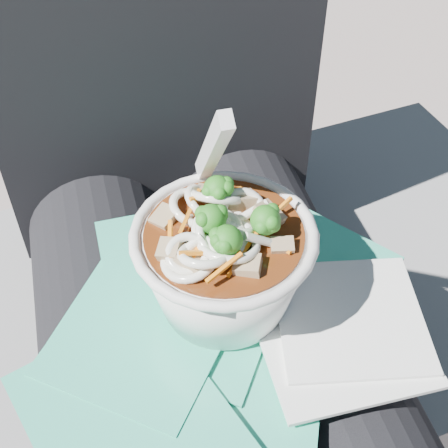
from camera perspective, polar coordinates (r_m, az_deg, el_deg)
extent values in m
cube|color=slate|center=(0.93, -2.77, -15.52)|extent=(1.05, 0.62, 0.43)
cylinder|color=black|center=(0.60, -8.55, -15.69)|extent=(0.16, 0.48, 0.16)
cylinder|color=black|center=(0.62, 7.37, -12.15)|extent=(0.16, 0.48, 0.16)
cube|color=black|center=(0.69, -7.75, 19.38)|extent=(0.34, 0.18, 0.50)
cube|color=#29AB89|center=(0.55, 1.93, -7.65)|extent=(0.22, 0.20, 0.00)
cube|color=#29AB89|center=(0.53, -0.70, -9.66)|extent=(0.16, 0.16, 0.00)
cube|color=#29AB89|center=(0.51, -2.14, -13.07)|extent=(0.25, 0.25, 0.00)
cube|color=#29AB89|center=(0.58, 7.33, -3.35)|extent=(0.18, 0.19, 0.00)
cube|color=#29AB89|center=(0.54, -4.42, -7.38)|extent=(0.22, 0.22, 0.00)
cube|color=#29AB89|center=(0.57, -4.38, -3.82)|extent=(0.13, 0.15, 0.00)
cube|color=#29AB89|center=(0.49, -8.32, -17.72)|extent=(0.19, 0.22, 0.00)
cube|color=#29AB89|center=(0.53, -6.88, -8.95)|extent=(0.21, 0.21, 0.00)
cube|color=white|center=(0.52, 10.50, -9.99)|extent=(0.13, 0.13, 0.00)
cube|color=white|center=(0.53, 11.45, -8.28)|extent=(0.14, 0.14, 0.00)
torus|color=silver|center=(0.48, 0.00, -1.01)|extent=(0.15, 0.15, 0.01)
cylinder|color=#471E0A|center=(0.48, 0.00, -1.25)|extent=(0.12, 0.12, 0.01)
torus|color=silver|center=(0.48, 0.73, 0.16)|extent=(0.05, 0.05, 0.03)
torus|color=silver|center=(0.47, -0.80, -0.90)|extent=(0.04, 0.04, 0.04)
torus|color=silver|center=(0.45, -3.17, -3.10)|extent=(0.06, 0.06, 0.02)
torus|color=silver|center=(0.47, 1.05, -0.31)|extent=(0.04, 0.04, 0.03)
torus|color=silver|center=(0.50, -2.84, 1.50)|extent=(0.05, 0.05, 0.03)
torus|color=silver|center=(0.50, -1.60, 1.78)|extent=(0.05, 0.06, 0.04)
torus|color=silver|center=(0.48, 1.26, -0.69)|extent=(0.04, 0.04, 0.03)
torus|color=silver|center=(0.49, 1.79, 1.21)|extent=(0.04, 0.04, 0.03)
torus|color=silver|center=(0.47, -0.55, -0.63)|extent=(0.04, 0.04, 0.02)
torus|color=silver|center=(0.50, -0.63, 2.52)|extent=(0.06, 0.05, 0.04)
torus|color=silver|center=(0.46, 0.42, -1.86)|extent=(0.07, 0.07, 0.02)
torus|color=silver|center=(0.49, -1.37, 0.42)|extent=(0.06, 0.05, 0.04)
torus|color=silver|center=(0.45, -3.34, -2.76)|extent=(0.05, 0.05, 0.03)
torus|color=silver|center=(0.45, -1.80, -2.75)|extent=(0.04, 0.04, 0.03)
cylinder|color=silver|center=(0.49, -0.55, 1.44)|extent=(0.01, 0.03, 0.01)
cylinder|color=silver|center=(0.46, -1.45, -1.57)|extent=(0.04, 0.02, 0.02)
cylinder|color=silver|center=(0.46, -3.43, -2.30)|extent=(0.03, 0.01, 0.02)
cylinder|color=silver|center=(0.46, 3.79, -1.60)|extent=(0.04, 0.01, 0.03)
cylinder|color=silver|center=(0.48, 2.35, 0.99)|extent=(0.03, 0.01, 0.02)
cylinder|color=#669749|center=(0.47, 3.74, -0.66)|extent=(0.01, 0.01, 0.01)
sphere|color=#155B14|center=(0.46, 3.81, 0.37)|extent=(0.02, 0.02, 0.02)
sphere|color=#155B14|center=(0.46, 4.50, -0.09)|extent=(0.01, 0.01, 0.01)
sphere|color=#155B14|center=(0.47, 4.42, 1.24)|extent=(0.01, 0.01, 0.01)
sphere|color=#155B14|center=(0.46, 4.37, 0.14)|extent=(0.01, 0.01, 0.01)
sphere|color=#155B14|center=(0.46, 3.50, -0.23)|extent=(0.01, 0.01, 0.01)
cylinder|color=#669749|center=(0.50, -0.59, 2.12)|extent=(0.01, 0.01, 0.01)
sphere|color=#155B14|center=(0.49, -0.60, 3.15)|extent=(0.02, 0.02, 0.02)
sphere|color=#155B14|center=(0.48, -0.45, 2.81)|extent=(0.01, 0.01, 0.01)
sphere|color=#155B14|center=(0.49, 0.25, 3.72)|extent=(0.01, 0.01, 0.01)
sphere|color=#155B14|center=(0.48, 0.26, 3.31)|extent=(0.01, 0.01, 0.01)
sphere|color=#155B14|center=(0.48, -1.37, 2.98)|extent=(0.01, 0.01, 0.01)
cylinder|color=#669749|center=(0.47, -1.15, -0.58)|extent=(0.01, 0.01, 0.01)
sphere|color=#155B14|center=(0.46, -1.17, 0.45)|extent=(0.02, 0.02, 0.02)
sphere|color=#155B14|center=(0.47, -0.32, 0.82)|extent=(0.01, 0.01, 0.01)
sphere|color=#155B14|center=(0.46, -1.93, 0.41)|extent=(0.01, 0.01, 0.01)
sphere|color=#155B14|center=(0.46, -2.00, 0.99)|extent=(0.01, 0.01, 0.01)
sphere|color=#155B14|center=(0.46, -0.32, 1.10)|extent=(0.01, 0.01, 0.01)
cylinder|color=#669749|center=(0.46, 0.28, -2.51)|extent=(0.01, 0.01, 0.01)
sphere|color=#155B14|center=(0.45, 0.29, -1.49)|extent=(0.02, 0.02, 0.02)
sphere|color=#155B14|center=(0.45, -0.66, -1.00)|extent=(0.01, 0.01, 0.01)
sphere|color=#155B14|center=(0.44, -0.58, -1.58)|extent=(0.01, 0.01, 0.01)
sphere|color=#155B14|center=(0.44, 0.09, -2.00)|extent=(0.01, 0.01, 0.01)
sphere|color=#155B14|center=(0.44, -0.33, -1.92)|extent=(0.01, 0.01, 0.01)
cube|color=orange|center=(0.48, -0.37, 0.46)|extent=(0.03, 0.03, 0.02)
cube|color=orange|center=(0.44, 0.01, -4.01)|extent=(0.03, 0.02, 0.01)
cube|color=orange|center=(0.49, 4.51, 0.79)|extent=(0.04, 0.02, 0.02)
cube|color=orange|center=(0.46, -4.95, -1.41)|extent=(0.01, 0.03, 0.01)
cube|color=orange|center=(0.45, -1.28, -2.63)|extent=(0.05, 0.01, 0.01)
cube|color=orange|center=(0.46, 1.85, -2.56)|extent=(0.04, 0.04, 0.01)
cube|color=orange|center=(0.47, 4.31, -1.47)|extent=(0.02, 0.03, 0.00)
cube|color=orange|center=(0.46, -1.95, -1.15)|extent=(0.03, 0.04, 0.01)
cube|color=orange|center=(0.50, -0.71, 2.78)|extent=(0.05, 0.02, 0.02)
cube|color=orange|center=(0.49, -3.14, 1.26)|extent=(0.03, 0.05, 0.01)
cube|color=#8B6F4E|center=(0.49, 4.05, 0.67)|extent=(0.03, 0.03, 0.02)
cube|color=#8B6F4E|center=(0.50, 1.46, 2.14)|extent=(0.03, 0.02, 0.02)
cube|color=#8B6F4E|center=(0.51, -1.70, 2.68)|extent=(0.02, 0.03, 0.01)
cube|color=#8B6F4E|center=(0.49, -5.42, 0.52)|extent=(0.03, 0.03, 0.02)
cube|color=#8B6F4E|center=(0.46, -5.00, -2.38)|extent=(0.02, 0.02, 0.02)
cube|color=#8B6F4E|center=(0.46, -3.02, -3.54)|extent=(0.03, 0.03, 0.02)
cube|color=#8B6F4E|center=(0.45, 2.18, -3.95)|extent=(0.03, 0.02, 0.01)
cube|color=#8B6F4E|center=(0.47, 5.34, -2.08)|extent=(0.02, 0.02, 0.01)
ellipsoid|color=white|center=(0.47, 0.42, -1.34)|extent=(0.03, 0.04, 0.01)
cube|color=white|center=(0.47, -1.03, 6.88)|extent=(0.01, 0.09, 0.11)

